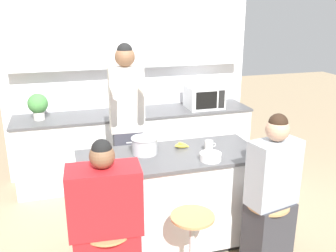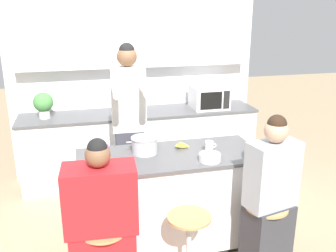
{
  "view_description": "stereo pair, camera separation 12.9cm",
  "coord_description": "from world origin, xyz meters",
  "px_view_note": "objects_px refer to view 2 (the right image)",
  "views": [
    {
      "loc": [
        -0.91,
        -3.0,
        2.2
      ],
      "look_at": [
        0.0,
        0.07,
        1.17
      ],
      "focal_mm": 40.0,
      "sensor_mm": 36.0,
      "label": 1
    },
    {
      "loc": [
        -0.78,
        -3.03,
        2.2
      ],
      "look_at": [
        0.0,
        0.07,
        1.17
      ],
      "focal_mm": 40.0,
      "sensor_mm": 36.0,
      "label": 2
    }
  ],
  "objects_px": {
    "potted_plant": "(43,104)",
    "banana_bunch": "(181,146)",
    "bar_stool_rightmost": "(264,239)",
    "coffee_cup_near": "(96,154)",
    "bar_stool_center": "(188,250)",
    "cooking_pot": "(145,145)",
    "person_seated_near": "(269,205)",
    "person_cooking": "(129,133)",
    "fruit_bowl": "(210,157)",
    "person_wrapped_blanket": "(102,230)",
    "coffee_cup_far": "(209,146)",
    "kitchen_island": "(170,199)",
    "microwave": "(209,97)",
    "juice_carton": "(105,155)"
  },
  "relations": [
    {
      "from": "fruit_bowl",
      "to": "person_wrapped_blanket",
      "type": "bearing_deg",
      "value": -158.49
    },
    {
      "from": "person_wrapped_blanket",
      "to": "juice_carton",
      "type": "height_order",
      "value": "person_wrapped_blanket"
    },
    {
      "from": "kitchen_island",
      "to": "fruit_bowl",
      "type": "height_order",
      "value": "fruit_bowl"
    },
    {
      "from": "fruit_bowl",
      "to": "person_seated_near",
      "type": "bearing_deg",
      "value": -44.43
    },
    {
      "from": "bar_stool_rightmost",
      "to": "coffee_cup_far",
      "type": "relative_size",
      "value": 5.96
    },
    {
      "from": "bar_stool_center",
      "to": "coffee_cup_near",
      "type": "xyz_separation_m",
      "value": [
        -0.65,
        0.66,
        0.63
      ]
    },
    {
      "from": "fruit_bowl",
      "to": "coffee_cup_near",
      "type": "height_order",
      "value": "coffee_cup_near"
    },
    {
      "from": "coffee_cup_near",
      "to": "juice_carton",
      "type": "relative_size",
      "value": 0.62
    },
    {
      "from": "bar_stool_center",
      "to": "potted_plant",
      "type": "height_order",
      "value": "potted_plant"
    },
    {
      "from": "cooking_pot",
      "to": "person_seated_near",
      "type": "bearing_deg",
      "value": -37.76
    },
    {
      "from": "kitchen_island",
      "to": "bar_stool_rightmost",
      "type": "height_order",
      "value": "kitchen_island"
    },
    {
      "from": "coffee_cup_near",
      "to": "coffee_cup_far",
      "type": "relative_size",
      "value": 1.07
    },
    {
      "from": "coffee_cup_far",
      "to": "cooking_pot",
      "type": "bearing_deg",
      "value": 169.25
    },
    {
      "from": "bar_stool_center",
      "to": "potted_plant",
      "type": "xyz_separation_m",
      "value": [
        -1.17,
        2.13,
        0.75
      ]
    },
    {
      "from": "bar_stool_rightmost",
      "to": "coffee_cup_near",
      "type": "height_order",
      "value": "coffee_cup_near"
    },
    {
      "from": "person_seated_near",
      "to": "fruit_bowl",
      "type": "relative_size",
      "value": 7.55
    },
    {
      "from": "person_wrapped_blanket",
      "to": "microwave",
      "type": "distance_m",
      "value": 2.66
    },
    {
      "from": "bar_stool_center",
      "to": "person_wrapped_blanket",
      "type": "relative_size",
      "value": 0.48
    },
    {
      "from": "cooking_pot",
      "to": "microwave",
      "type": "distance_m",
      "value": 1.8
    },
    {
      "from": "cooking_pot",
      "to": "coffee_cup_near",
      "type": "height_order",
      "value": "cooking_pot"
    },
    {
      "from": "cooking_pot",
      "to": "microwave",
      "type": "xyz_separation_m",
      "value": [
        1.13,
        1.4,
        0.06
      ]
    },
    {
      "from": "person_cooking",
      "to": "bar_stool_rightmost",
      "type": "bearing_deg",
      "value": -49.11
    },
    {
      "from": "person_cooking",
      "to": "banana_bunch",
      "type": "xyz_separation_m",
      "value": [
        0.42,
        -0.47,
        -0.0
      ]
    },
    {
      "from": "bar_stool_center",
      "to": "coffee_cup_far",
      "type": "distance_m",
      "value": 0.94
    },
    {
      "from": "potted_plant",
      "to": "bar_stool_center",
      "type": "bearing_deg",
      "value": -61.19
    },
    {
      "from": "bar_stool_center",
      "to": "banana_bunch",
      "type": "xyz_separation_m",
      "value": [
        0.15,
        0.74,
        0.61
      ]
    },
    {
      "from": "kitchen_island",
      "to": "person_wrapped_blanket",
      "type": "distance_m",
      "value": 0.91
    },
    {
      "from": "person_seated_near",
      "to": "coffee_cup_near",
      "type": "height_order",
      "value": "person_seated_near"
    },
    {
      "from": "potted_plant",
      "to": "banana_bunch",
      "type": "bearing_deg",
      "value": -46.58
    },
    {
      "from": "kitchen_island",
      "to": "microwave",
      "type": "relative_size",
      "value": 3.58
    },
    {
      "from": "bar_stool_rightmost",
      "to": "person_cooking",
      "type": "bearing_deg",
      "value": 127.65
    },
    {
      "from": "bar_stool_rightmost",
      "to": "person_seated_near",
      "type": "bearing_deg",
      "value": 17.22
    },
    {
      "from": "kitchen_island",
      "to": "banana_bunch",
      "type": "height_order",
      "value": "banana_bunch"
    },
    {
      "from": "bar_stool_rightmost",
      "to": "cooking_pot",
      "type": "relative_size",
      "value": 1.95
    },
    {
      "from": "coffee_cup_near",
      "to": "cooking_pot",
      "type": "bearing_deg",
      "value": 4.93
    },
    {
      "from": "cooking_pot",
      "to": "microwave",
      "type": "relative_size",
      "value": 0.72
    },
    {
      "from": "bar_stool_rightmost",
      "to": "person_cooking",
      "type": "height_order",
      "value": "person_cooking"
    },
    {
      "from": "bar_stool_center",
      "to": "bar_stool_rightmost",
      "type": "height_order",
      "value": "same"
    },
    {
      "from": "coffee_cup_near",
      "to": "coffee_cup_far",
      "type": "xyz_separation_m",
      "value": [
        1.02,
        -0.07,
        0.0
      ]
    },
    {
      "from": "kitchen_island",
      "to": "bar_stool_center",
      "type": "height_order",
      "value": "kitchen_island"
    },
    {
      "from": "kitchen_island",
      "to": "person_wrapped_blanket",
      "type": "relative_size",
      "value": 1.23
    },
    {
      "from": "person_wrapped_blanket",
      "to": "fruit_bowl",
      "type": "xyz_separation_m",
      "value": [
        0.97,
        0.38,
        0.33
      ]
    },
    {
      "from": "coffee_cup_far",
      "to": "potted_plant",
      "type": "height_order",
      "value": "potted_plant"
    },
    {
      "from": "bar_stool_rightmost",
      "to": "person_wrapped_blanket",
      "type": "bearing_deg",
      "value": 179.63
    },
    {
      "from": "bar_stool_center",
      "to": "banana_bunch",
      "type": "relative_size",
      "value": 4.02
    },
    {
      "from": "cooking_pot",
      "to": "juice_carton",
      "type": "xyz_separation_m",
      "value": [
        -0.37,
        -0.18,
        0.01
      ]
    },
    {
      "from": "person_seated_near",
      "to": "potted_plant",
      "type": "bearing_deg",
      "value": 118.7
    },
    {
      "from": "person_wrapped_blanket",
      "to": "banana_bunch",
      "type": "height_order",
      "value": "person_wrapped_blanket"
    },
    {
      "from": "banana_bunch",
      "to": "juice_carton",
      "type": "height_order",
      "value": "juice_carton"
    },
    {
      "from": "bar_stool_center",
      "to": "fruit_bowl",
      "type": "relative_size",
      "value": 3.44
    }
  ]
}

